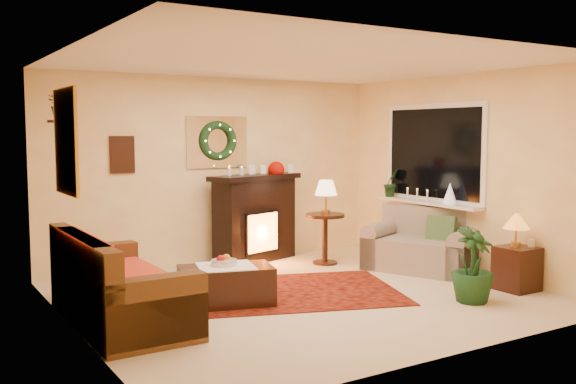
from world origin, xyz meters
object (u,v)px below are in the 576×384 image
loveseat (422,239)px  end_table_square (517,267)px  side_table_round (325,241)px  fireplace (255,223)px  coffee_table (226,285)px  sofa (121,278)px

loveseat → end_table_square: loveseat is taller
side_table_round → loveseat: bearing=-51.5°
fireplace → coffee_table: size_ratio=1.30×
loveseat → sofa: bearing=158.4°
sofa → end_table_square: bearing=-15.7°
end_table_square → coffee_table: end_table_square is taller
loveseat → side_table_round: 1.34m
sofa → coffee_table: size_ratio=2.07×
loveseat → end_table_square: 1.39m
side_table_round → coffee_table: side_table_round is taller
end_table_square → coffee_table: size_ratio=0.52×
loveseat → fireplace: bearing=107.9°
sofa → fireplace: (2.53, 1.92, 0.12)m
fireplace → coffee_table: (-1.39, -1.90, -0.34)m
loveseat → end_table_square: size_ratio=2.79×
loveseat → coffee_table: (-2.97, -0.16, -0.21)m
sofa → side_table_round: sofa is taller
sofa → loveseat: 4.10m
side_table_round → end_table_square: bearing=-66.8°
sofa → end_table_square: sofa is taller
sofa → coffee_table: sofa is taller
sofa → side_table_round: size_ratio=2.89×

